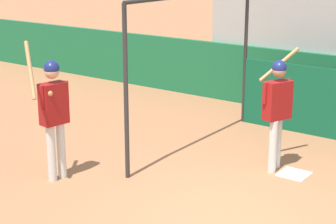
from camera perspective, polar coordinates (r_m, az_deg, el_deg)
ground_plane at (r=7.52m, az=5.76°, el=-10.70°), size 60.00×60.00×0.00m
batting_cage at (r=10.04m, az=15.12°, el=2.87°), size 3.68×3.74×2.69m
home_plate at (r=9.06m, az=12.68°, el=-6.16°), size 0.44×0.44×0.02m
player_batter at (r=8.86m, az=11.04°, el=0.74°), size 0.56×0.90×1.90m
player_waiting at (r=8.48m, az=-11.57°, el=0.37°), size 0.50×0.77×2.14m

